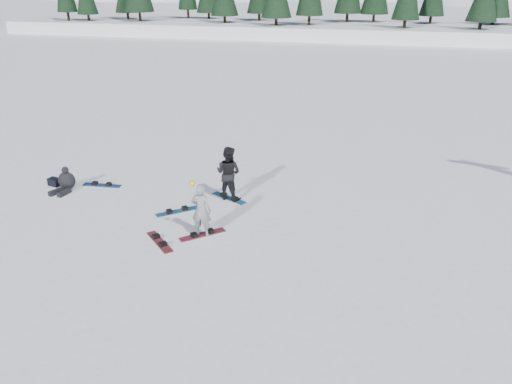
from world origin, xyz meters
The scene contains 11 objects.
ground centered at (0.00, 0.00, 0.00)m, with size 420.00×420.00×0.00m, color white.
alpine_backdrop centered at (-11.72, 189.17, -13.97)m, with size 412.50×227.00×53.20m.
snowboarder_woman centered at (0.25, -0.35, 0.87)m, with size 0.64×0.43×1.87m.
snowboarder_man centered at (0.27, 2.52, 0.99)m, with size 0.96×0.75×1.98m, color black.
seated_rider centered at (-5.90, 1.81, 0.35)m, with size 0.77×1.15×0.91m.
gear_bag centered at (-6.60, 2.07, 0.15)m, with size 0.45×0.30×0.30m, color black.
snowboard_woman centered at (0.26, -0.35, 0.01)m, with size 1.50×0.28×0.03m, color maroon.
snowboard_man centered at (0.27, 2.52, 0.01)m, with size 1.50×0.28×0.03m, color #19638A.
snowboard_loose_a centered at (-1.14, 1.03, 0.01)m, with size 1.50×0.28×0.03m, color #1A6390.
snowboard_loose_c centered at (-4.84, 2.49, 0.01)m, with size 1.50×0.28×0.03m, color #1C3C9A.
snowboard_loose_b centered at (-0.86, -1.09, 0.01)m, with size 1.50×0.28×0.03m, color maroon.
Camera 1 is at (5.15, -13.28, 7.50)m, focal length 35.00 mm.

